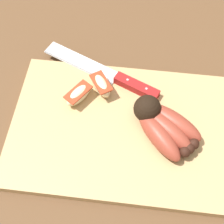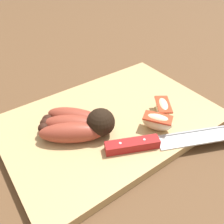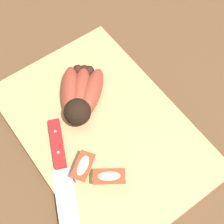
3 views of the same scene
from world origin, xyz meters
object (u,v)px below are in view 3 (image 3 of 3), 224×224
apple_wedge_middle (83,168)px  banana_bunch (80,95)px  apple_wedge_near (109,178)px  chefs_knife (61,168)px

apple_wedge_middle → banana_bunch: bearing=-31.7°
banana_bunch → apple_wedge_near: bearing=162.8°
banana_bunch → apple_wedge_near: 0.18m
chefs_knife → apple_wedge_near: bearing=-140.8°
banana_bunch → apple_wedge_middle: size_ratio=2.20×
apple_wedge_near → banana_bunch: bearing=-17.2°
banana_bunch → apple_wedge_middle: bearing=148.3°
apple_wedge_near → chefs_knife: bearing=39.2°
chefs_knife → apple_wedge_middle: apple_wedge_middle is taller
chefs_knife → apple_wedge_near: 0.09m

